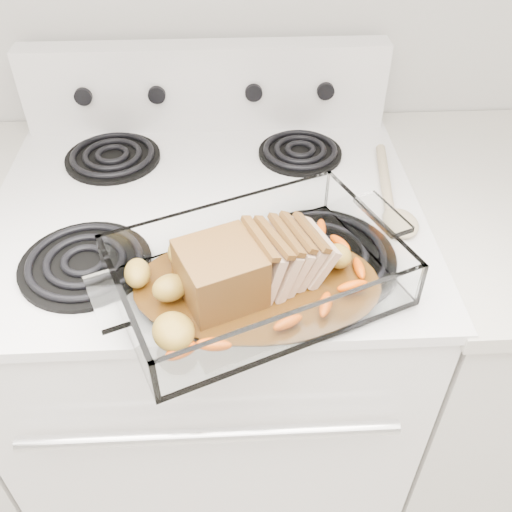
{
  "coord_description": "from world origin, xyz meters",
  "views": [
    {
      "loc": [
        0.05,
        0.81,
        1.55
      ],
      "look_at": [
        0.08,
        1.44,
        0.99
      ],
      "focal_mm": 40.0,
      "sensor_mm": 36.0,
      "label": 1
    }
  ],
  "objects_px": {
    "counter_right": "(493,352)",
    "baking_dish": "(257,279)",
    "pork_roast": "(242,264)",
    "electric_range": "(217,359)"
  },
  "relations": [
    {
      "from": "counter_right",
      "to": "baking_dish",
      "type": "height_order",
      "value": "baking_dish"
    },
    {
      "from": "counter_right",
      "to": "baking_dish",
      "type": "xyz_separation_m",
      "value": [
        -0.58,
        -0.23,
        0.5
      ]
    },
    {
      "from": "baking_dish",
      "to": "pork_roast",
      "type": "bearing_deg",
      "value": 157.48
    },
    {
      "from": "counter_right",
      "to": "pork_roast",
      "type": "bearing_deg",
      "value": -158.94
    },
    {
      "from": "baking_dish",
      "to": "pork_roast",
      "type": "height_order",
      "value": "pork_roast"
    },
    {
      "from": "electric_range",
      "to": "pork_roast",
      "type": "distance_m",
      "value": 0.57
    },
    {
      "from": "baking_dish",
      "to": "pork_roast",
      "type": "distance_m",
      "value": 0.04
    },
    {
      "from": "counter_right",
      "to": "baking_dish",
      "type": "relative_size",
      "value": 2.31
    },
    {
      "from": "counter_right",
      "to": "pork_roast",
      "type": "height_order",
      "value": "pork_roast"
    },
    {
      "from": "baking_dish",
      "to": "electric_range",
      "type": "bearing_deg",
      "value": 86.55
    }
  ]
}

